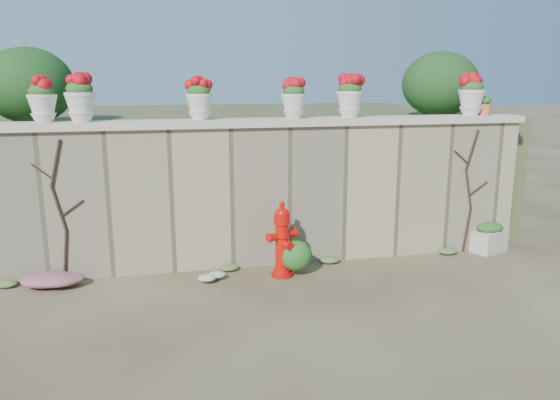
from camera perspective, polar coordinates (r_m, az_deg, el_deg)
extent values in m
plane|color=#463623|center=(6.50, 0.75, -11.56)|extent=(80.00, 80.00, 0.00)
cube|color=#9C8D68|center=(7.87, -2.21, 0.45)|extent=(8.00, 0.40, 2.00)
cube|color=beige|center=(7.71, -2.28, 8.09)|extent=(8.10, 0.52, 0.10)
cube|color=#384C23|center=(10.98, -5.20, 3.94)|extent=(9.00, 6.00, 2.00)
ellipsoid|color=#143814|center=(8.96, -24.77, 10.81)|extent=(1.30, 1.30, 1.10)
ellipsoid|color=#143814|center=(9.97, 16.40, 11.54)|extent=(1.30, 1.30, 1.10)
cylinder|color=black|center=(7.81, -21.52, -5.48)|extent=(0.12, 0.04, 0.70)
cylinder|color=black|center=(7.65, -22.10, -0.85)|extent=(0.17, 0.04, 0.61)
cylinder|color=black|center=(7.54, -22.41, 3.59)|extent=(0.18, 0.04, 0.61)
cylinder|color=black|center=(7.62, -20.88, -0.80)|extent=(0.30, 0.02, 0.22)
cylinder|color=black|center=(7.59, -23.64, 2.76)|extent=(0.25, 0.02, 0.21)
cylinder|color=black|center=(8.97, 18.94, -2.97)|extent=(0.12, 0.04, 0.70)
cylinder|color=black|center=(8.81, 19.10, 1.09)|extent=(0.17, 0.04, 0.61)
cylinder|color=black|center=(8.72, 19.45, 4.95)|extent=(0.18, 0.04, 0.61)
cylinder|color=black|center=(8.90, 20.01, 1.13)|extent=(0.30, 0.02, 0.22)
cylinder|color=black|center=(8.65, 18.41, 4.29)|extent=(0.25, 0.02, 0.21)
cylinder|color=red|center=(7.57, 0.20, -7.74)|extent=(0.30, 0.30, 0.05)
cylinder|color=red|center=(7.44, 0.20, -4.88)|extent=(0.18, 0.18, 0.65)
cylinder|color=red|center=(7.39, 0.20, -3.71)|extent=(0.22, 0.22, 0.04)
cylinder|color=red|center=(7.33, 0.20, -2.05)|extent=(0.22, 0.22, 0.13)
ellipsoid|color=red|center=(7.30, 0.20, -1.25)|extent=(0.20, 0.20, 0.15)
cylinder|color=red|center=(7.28, 0.20, -0.60)|extent=(0.07, 0.07, 0.11)
cylinder|color=red|center=(7.30, -0.73, -3.91)|extent=(0.18, 0.16, 0.11)
cylinder|color=red|center=(7.48, 1.10, -3.52)|extent=(0.18, 0.16, 0.11)
cylinder|color=red|center=(7.33, 0.75, -4.71)|extent=(0.13, 0.14, 0.10)
cube|color=beige|center=(9.16, 20.99, -4.04)|extent=(0.64, 0.53, 0.32)
ellipsoid|color=#1E5119|center=(9.10, 21.10, -2.72)|extent=(0.50, 0.41, 0.17)
ellipsoid|color=#1E5119|center=(7.56, 1.49, -5.43)|extent=(0.67, 0.60, 0.64)
ellipsoid|color=#D12984|center=(7.73, -22.24, -7.53)|extent=(0.92, 0.61, 0.25)
ellipsoid|color=white|center=(7.41, -7.00, -7.84)|extent=(0.45, 0.36, 0.16)
ellipsoid|color=#1E5119|center=(7.70, -23.66, 10.38)|extent=(0.32, 0.32, 0.19)
ellipsoid|color=#BB0B13|center=(7.70, -23.72, 10.97)|extent=(0.28, 0.28, 0.20)
ellipsoid|color=#1E5119|center=(7.63, -20.22, 10.85)|extent=(0.34, 0.34, 0.20)
ellipsoid|color=#BB0B13|center=(7.63, -20.27, 11.48)|extent=(0.30, 0.30, 0.21)
ellipsoid|color=#1E5119|center=(7.59, -8.47, 11.23)|extent=(0.31, 0.31, 0.19)
ellipsoid|color=#BB0B13|center=(7.58, -8.49, 11.83)|extent=(0.27, 0.27, 0.20)
ellipsoid|color=#1E5119|center=(7.79, 1.44, 11.32)|extent=(0.30, 0.30, 0.18)
ellipsoid|color=#BB0B13|center=(7.79, 1.45, 11.88)|extent=(0.27, 0.27, 0.19)
ellipsoid|color=#1E5119|center=(8.03, 7.33, 11.51)|extent=(0.33, 0.33, 0.20)
ellipsoid|color=#BB0B13|center=(8.03, 7.34, 12.11)|extent=(0.29, 0.29, 0.21)
ellipsoid|color=#1E5119|center=(8.87, 19.44, 11.10)|extent=(0.34, 0.34, 0.21)
ellipsoid|color=#BB0B13|center=(8.87, 19.48, 11.65)|extent=(0.30, 0.30, 0.21)
ellipsoid|color=#1E5119|center=(9.00, 20.61, 9.65)|extent=(0.19, 0.19, 0.13)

